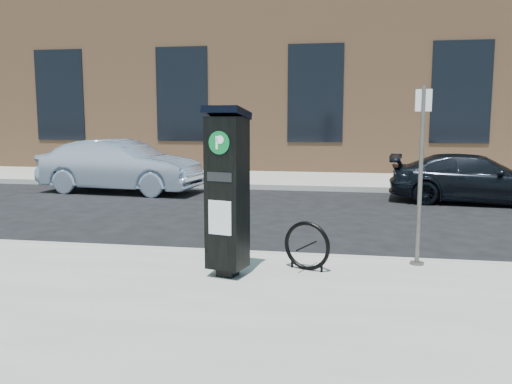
% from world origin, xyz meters
% --- Properties ---
extents(ground, '(120.00, 120.00, 0.00)m').
position_xyz_m(ground, '(0.00, 0.00, 0.00)').
color(ground, black).
rests_on(ground, ground).
extents(sidewalk_far, '(60.00, 12.00, 0.15)m').
position_xyz_m(sidewalk_far, '(0.00, 14.00, 0.07)').
color(sidewalk_far, gray).
rests_on(sidewalk_far, ground).
extents(curb_near, '(60.00, 0.12, 0.16)m').
position_xyz_m(curb_near, '(0.00, -0.02, 0.07)').
color(curb_near, '#9E9B93').
rests_on(curb_near, ground).
extents(curb_far, '(60.00, 0.12, 0.16)m').
position_xyz_m(curb_far, '(0.00, 8.02, 0.07)').
color(curb_far, '#9E9B93').
rests_on(curb_far, ground).
extents(building, '(28.00, 10.05, 8.25)m').
position_xyz_m(building, '(-0.00, 17.00, 4.15)').
color(building, '#976744').
rests_on(building, ground).
extents(parking_kiosk, '(0.59, 0.55, 2.16)m').
position_xyz_m(parking_kiosk, '(-0.15, -1.28, 1.26)').
color(parking_kiosk, black).
rests_on(parking_kiosk, sidewalk_near).
extents(sign_pole, '(0.21, 0.19, 2.44)m').
position_xyz_m(sign_pole, '(2.31, -0.30, 1.36)').
color(sign_pole, '#58524D').
rests_on(sign_pole, sidewalk_near).
extents(bike_rack, '(0.64, 0.29, 0.66)m').
position_xyz_m(bike_rack, '(0.83, -0.84, 0.47)').
color(bike_rack, black).
rests_on(bike_rack, sidewalk_near).
extents(car_silver, '(4.75, 2.02, 1.52)m').
position_xyz_m(car_silver, '(-5.17, 6.71, 0.76)').
color(car_silver, '#9BABC5').
rests_on(car_silver, ground).
extents(car_dark, '(4.38, 2.15, 1.23)m').
position_xyz_m(car_dark, '(4.45, 6.50, 0.61)').
color(car_dark, black).
rests_on(car_dark, ground).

